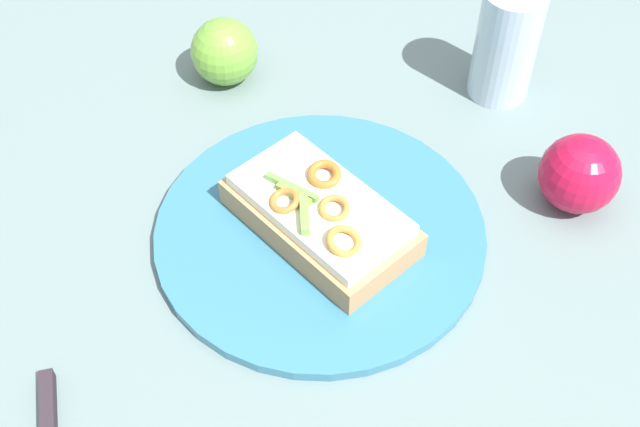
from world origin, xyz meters
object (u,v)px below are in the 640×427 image
(plate, at_px, (320,231))
(drinking_glass, at_px, (506,44))
(apple_0, at_px, (579,174))
(apple_2, at_px, (224,52))
(sandwich, at_px, (320,214))
(knife, at_px, (49,419))

(plate, xyz_separation_m, drinking_glass, (0.23, -0.16, 0.06))
(apple_0, distance_m, apple_2, 0.39)
(apple_2, relative_size, drinking_glass, 0.58)
(sandwich, relative_size, apple_2, 2.67)
(sandwich, xyz_separation_m, apple_0, (0.08, -0.23, 0.01))
(apple_0, height_order, drinking_glass, drinking_glass)
(knife, bearing_deg, plate, 118.25)
(apple_2, distance_m, knife, 0.43)
(plate, distance_m, apple_0, 0.25)
(sandwich, relative_size, drinking_glass, 1.56)
(plate, xyz_separation_m, apple_2, (0.21, 0.13, 0.03))
(apple_2, bearing_deg, apple_0, -109.81)
(sandwich, xyz_separation_m, apple_2, (0.21, 0.13, 0.01))
(plate, height_order, apple_0, apple_0)
(knife, bearing_deg, apple_0, 103.54)
(plate, distance_m, drinking_glass, 0.28)
(plate, relative_size, drinking_glass, 2.44)
(sandwich, height_order, knife, sandwich)
(sandwich, distance_m, drinking_glass, 0.28)
(plate, bearing_deg, drinking_glass, -35.39)
(apple_0, relative_size, apple_2, 1.03)
(sandwich, distance_m, knife, 0.28)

